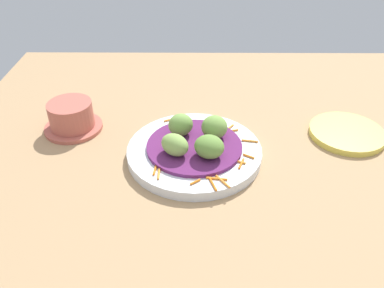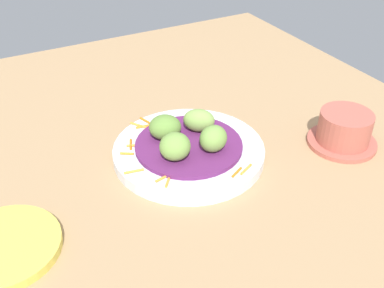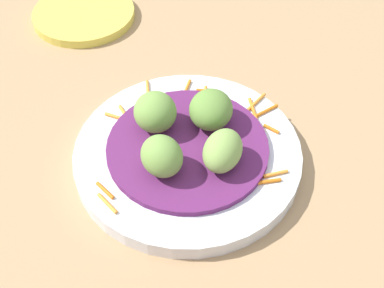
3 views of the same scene
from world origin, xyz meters
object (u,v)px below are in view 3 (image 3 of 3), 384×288
object	(u,v)px
guac_scoop_left	(211,110)
guac_scoop_back	(221,151)
main_plate	(188,155)
guac_scoop_center	(156,114)
side_plate_small	(84,14)
guac_scoop_right	(162,156)

from	to	relation	value
guac_scoop_left	guac_scoop_back	bearing A→B (deg)	-97.90
main_plate	guac_scoop_back	size ratio (longest dim) A/B	4.67
guac_scoop_center	side_plate_small	bearing A→B (deg)	99.33
guac_scoop_center	side_plate_small	xyz separation A→B (cm)	(-4.64, 28.24, -4.33)
main_plate	guac_scoop_left	size ratio (longest dim) A/B	4.70
guac_scoop_right	side_plate_small	world-z (taller)	guac_scoop_right
main_plate	side_plate_small	xyz separation A→B (cm)	(-7.32, 31.78, -0.34)
guac_scoop_back	main_plate	bearing A→B (deg)	127.10
main_plate	guac_scoop_left	xyz separation A→B (cm)	(3.54, 2.68, 3.80)
guac_scoop_right	side_plate_small	distance (cm)	34.93
guac_scoop_center	guac_scoop_back	distance (cm)	8.88
guac_scoop_left	guac_scoop_right	world-z (taller)	guac_scoop_right
guac_scoop_center	guac_scoop_back	size ratio (longest dim) A/B	0.91
main_plate	guac_scoop_right	distance (cm)	5.94
main_plate	guac_scoop_back	world-z (taller)	guac_scoop_back
guac_scoop_left	guac_scoop_center	xyz separation A→B (cm)	(-6.22, 0.86, 0.20)
side_plate_small	guac_scoop_left	bearing A→B (deg)	-69.54
guac_scoop_center	guac_scoop_right	distance (cm)	6.28
side_plate_small	main_plate	bearing A→B (deg)	-77.03
guac_scoop_right	side_plate_small	size ratio (longest dim) A/B	0.32
guac_scoop_center	guac_scoop_right	bearing A→B (deg)	-97.90
main_plate	guac_scoop_right	world-z (taller)	guac_scoop_right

